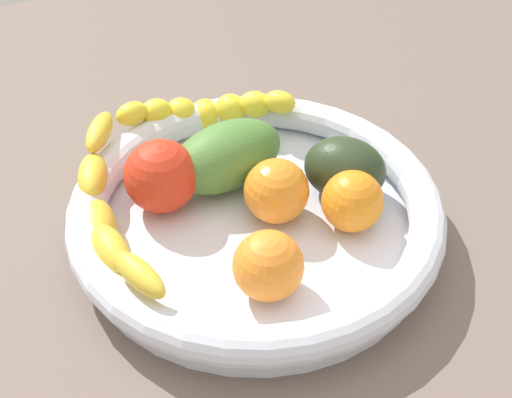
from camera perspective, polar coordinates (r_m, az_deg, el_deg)
The scene contains 10 objects.
kitchen_counter at distance 73.85cm, azimuth -0.00°, elevation -3.61°, with size 120.00×120.00×3.00cm, color #6D5D54.
fruit_bowl at distance 70.93cm, azimuth -0.00°, elevation -1.23°, with size 36.19×36.19×5.24cm.
banana_draped_left at distance 69.65cm, azimuth -11.71°, elevation -0.89°, with size 27.28×8.45×5.72cm.
banana_draped_right at distance 81.14cm, azimuth -3.91°, elevation 6.86°, with size 9.10×19.21×5.60cm.
orange_front at distance 70.07cm, azimuth 1.67°, elevation 0.54°, with size 6.36×6.36×6.36cm, color orange.
orange_mid_left at distance 69.95cm, azimuth 7.51°, elevation -0.17°, with size 5.97×5.97×5.97cm, color orange.
orange_mid_right at distance 63.17cm, azimuth 0.96°, elevation -5.21°, with size 6.27×6.27×6.27cm, color orange.
mango_green at distance 74.17cm, azimuth -2.18°, elevation 3.39°, with size 12.47×7.28×6.67cm, color #4B7C34.
avocado_dark at distance 73.53cm, azimuth 6.73°, elevation 2.55°, with size 8.25×6.42×6.39cm, color #293821.
tomato_red at distance 71.72cm, azimuth -7.40°, elevation 1.78°, with size 7.30×7.30×7.30cm, color red.
Camera 1 is at (46.74, -22.75, 53.96)cm, focal length 51.45 mm.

